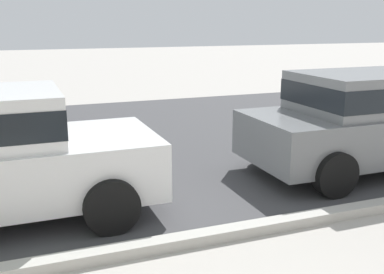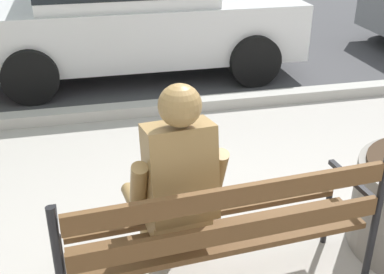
% 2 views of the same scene
% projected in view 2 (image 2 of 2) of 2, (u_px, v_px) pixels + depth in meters
% --- Properties ---
extents(street_surface, '(60.00, 9.00, 0.01)m').
position_uv_depth(street_surface, '(125.00, 18.00, 9.53)').
color(street_surface, '#424244').
rests_on(street_surface, ground).
extents(curb_stone, '(60.00, 0.20, 0.12)m').
position_uv_depth(curb_stone, '(169.00, 106.00, 5.49)').
color(curb_stone, '#B2AFA8').
rests_on(curb_stone, ground).
extents(park_bench, '(1.83, 0.66, 0.95)m').
position_uv_depth(park_bench, '(222.00, 226.00, 2.74)').
color(park_bench, brown).
rests_on(park_bench, ground).
extents(bronze_statue_seated, '(0.61, 0.81, 1.37)m').
position_uv_depth(bronze_statue_seated, '(175.00, 191.00, 2.82)').
color(bronze_statue_seated, olive).
rests_on(bronze_statue_seated, ground).
extents(parked_car_white, '(4.11, 1.93, 1.56)m').
position_uv_depth(parked_car_white, '(132.00, 9.00, 6.37)').
color(parked_car_white, silver).
rests_on(parked_car_white, ground).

